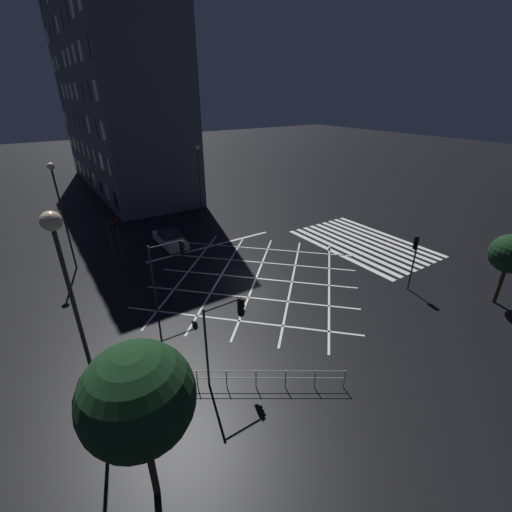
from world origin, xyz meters
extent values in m
plane|color=black|center=(0.00, 0.00, 0.00)|extent=(200.00, 200.00, 0.00)
cube|color=silver|center=(0.00, -8.39, 0.00)|extent=(12.23, 0.50, 0.01)
cube|color=silver|center=(0.00, -9.29, 0.00)|extent=(12.23, 0.50, 0.01)
cube|color=silver|center=(0.00, -10.19, 0.00)|extent=(12.23, 0.50, 0.01)
cube|color=silver|center=(0.00, -11.09, 0.00)|extent=(12.23, 0.50, 0.01)
cube|color=silver|center=(0.00, -11.99, 0.00)|extent=(12.23, 0.50, 0.01)
cube|color=silver|center=(0.00, -12.89, 0.00)|extent=(12.23, 0.50, 0.01)
cube|color=silver|center=(0.00, -13.79, 0.00)|extent=(12.23, 0.50, 0.01)
cube|color=silver|center=(0.00, -14.69, 0.00)|extent=(12.23, 0.50, 0.01)
cube|color=silver|center=(0.00, -15.59, 0.00)|extent=(12.23, 0.50, 0.01)
cube|color=silver|center=(3.84, -3.84, 0.00)|extent=(10.67, 10.67, 0.01)
cube|color=silver|center=(-3.84, -3.84, 0.00)|extent=(10.67, 10.67, 0.01)
cube|color=silver|center=(1.92, -1.92, 0.00)|extent=(10.67, 10.67, 0.01)
cube|color=silver|center=(-1.92, -1.92, 0.00)|extent=(10.67, 10.67, 0.01)
cube|color=silver|center=(0.00, 0.00, 0.00)|extent=(10.67, 10.67, 0.01)
cube|color=silver|center=(0.00, 0.00, 0.00)|extent=(10.67, 10.67, 0.01)
cube|color=silver|center=(-1.92, 1.92, 0.00)|extent=(10.67, 10.67, 0.01)
cube|color=silver|center=(1.92, 1.92, 0.00)|extent=(10.67, 10.67, 0.01)
cube|color=silver|center=(-3.84, 3.84, 0.00)|extent=(10.67, 10.67, 0.01)
cube|color=silver|center=(3.84, 3.84, 0.00)|extent=(10.67, 10.67, 0.01)
cube|color=silver|center=(7.30, 0.00, 0.00)|extent=(0.30, 12.23, 0.01)
cube|color=#4C515B|center=(33.64, 0.00, 14.18)|extent=(30.72, 10.00, 28.35)
cube|color=beige|center=(47.08, 5.03, 2.00)|extent=(1.40, 0.06, 1.80)
cube|color=beige|center=(43.24, 5.03, 2.00)|extent=(1.40, 0.06, 1.80)
cube|color=black|center=(39.40, 5.03, 2.00)|extent=(1.40, 0.06, 1.80)
cube|color=black|center=(35.56, 5.03, 2.00)|extent=(1.40, 0.06, 1.80)
cube|color=beige|center=(31.72, 5.03, 2.00)|extent=(1.40, 0.06, 1.80)
cube|color=black|center=(27.88, 5.03, 2.00)|extent=(1.40, 0.06, 1.80)
cube|color=beige|center=(24.04, 5.03, 2.00)|extent=(1.40, 0.06, 1.80)
cube|color=black|center=(20.20, 5.03, 2.00)|extent=(1.40, 0.06, 1.80)
cube|color=beige|center=(47.08, 5.03, 5.62)|extent=(1.40, 0.06, 1.80)
cube|color=beige|center=(43.24, 5.03, 5.62)|extent=(1.40, 0.06, 1.80)
cube|color=black|center=(39.40, 5.03, 5.62)|extent=(1.40, 0.06, 1.80)
cube|color=black|center=(35.56, 5.03, 5.62)|extent=(1.40, 0.06, 1.80)
cube|color=black|center=(31.72, 5.03, 5.62)|extent=(1.40, 0.06, 1.80)
cube|color=black|center=(27.88, 5.03, 5.62)|extent=(1.40, 0.06, 1.80)
cube|color=beige|center=(24.04, 5.03, 5.62)|extent=(1.40, 0.06, 1.80)
cube|color=black|center=(20.20, 5.03, 5.62)|extent=(1.40, 0.06, 1.80)
cube|color=beige|center=(47.08, 5.03, 9.24)|extent=(1.40, 0.06, 1.80)
cube|color=black|center=(43.24, 5.03, 9.24)|extent=(1.40, 0.06, 1.80)
cube|color=black|center=(39.40, 5.03, 9.24)|extent=(1.40, 0.06, 1.80)
cube|color=black|center=(35.56, 5.03, 9.24)|extent=(1.40, 0.06, 1.80)
cube|color=black|center=(31.72, 5.03, 9.24)|extent=(1.40, 0.06, 1.80)
cube|color=beige|center=(27.88, 5.03, 9.24)|extent=(1.40, 0.06, 1.80)
cube|color=black|center=(24.04, 5.03, 9.24)|extent=(1.40, 0.06, 1.80)
cube|color=beige|center=(20.20, 5.03, 9.24)|extent=(1.40, 0.06, 1.80)
cube|color=black|center=(47.08, 5.03, 12.87)|extent=(1.40, 0.06, 1.80)
cube|color=beige|center=(43.24, 5.03, 12.87)|extent=(1.40, 0.06, 1.80)
cube|color=beige|center=(39.40, 5.03, 12.87)|extent=(1.40, 0.06, 1.80)
cube|color=beige|center=(35.56, 5.03, 12.87)|extent=(1.40, 0.06, 1.80)
cube|color=beige|center=(31.72, 5.03, 12.87)|extent=(1.40, 0.06, 1.80)
cube|color=black|center=(27.88, 5.03, 12.87)|extent=(1.40, 0.06, 1.80)
cube|color=black|center=(24.04, 5.03, 12.87)|extent=(1.40, 0.06, 1.80)
cube|color=beige|center=(20.20, 5.03, 12.87)|extent=(1.40, 0.06, 1.80)
cube|color=beige|center=(47.08, 5.03, 16.49)|extent=(1.40, 0.06, 1.80)
cube|color=beige|center=(43.24, 5.03, 16.49)|extent=(1.40, 0.06, 1.80)
cube|color=black|center=(39.40, 5.03, 16.49)|extent=(1.40, 0.06, 1.80)
cube|color=beige|center=(35.56, 5.03, 16.49)|extent=(1.40, 0.06, 1.80)
cube|color=beige|center=(31.72, 5.03, 16.49)|extent=(1.40, 0.06, 1.80)
cube|color=beige|center=(27.88, 5.03, 16.49)|extent=(1.40, 0.06, 1.80)
cube|color=beige|center=(24.04, 5.03, 16.49)|extent=(1.40, 0.06, 1.80)
cube|color=black|center=(20.20, 5.03, 16.49)|extent=(1.40, 0.06, 1.80)
cube|color=beige|center=(47.08, 5.03, 20.11)|extent=(1.40, 0.06, 1.80)
cube|color=black|center=(43.24, 5.03, 20.11)|extent=(1.40, 0.06, 1.80)
cube|color=black|center=(39.40, 5.03, 20.11)|extent=(1.40, 0.06, 1.80)
cube|color=beige|center=(35.56, 5.03, 20.11)|extent=(1.40, 0.06, 1.80)
cube|color=black|center=(31.72, 5.03, 20.11)|extent=(1.40, 0.06, 1.80)
cube|color=black|center=(27.88, 5.03, 20.11)|extent=(1.40, 0.06, 1.80)
cube|color=beige|center=(24.04, 5.03, 20.11)|extent=(1.40, 0.06, 1.80)
cube|color=black|center=(47.08, 5.03, 23.73)|extent=(1.40, 0.06, 1.80)
cube|color=black|center=(43.24, 5.03, 23.73)|extent=(1.40, 0.06, 1.80)
cylinder|color=#2D2D30|center=(-0.01, 7.65, 2.28)|extent=(0.11, 0.11, 4.56)
cylinder|color=#2D2D30|center=(-0.01, 6.61, 4.41)|extent=(0.09, 2.08, 0.09)
cube|color=black|center=(-0.01, 5.57, 3.96)|extent=(0.28, 0.16, 0.90)
sphere|color=red|center=(-0.01, 5.45, 4.26)|extent=(0.18, 0.18, 0.18)
sphere|color=black|center=(-0.01, 5.45, 3.96)|extent=(0.18, 0.18, 0.18)
sphere|color=black|center=(-0.01, 5.45, 3.66)|extent=(0.18, 0.18, 0.18)
cube|color=black|center=(-0.01, 5.66, 3.96)|extent=(0.36, 0.02, 0.98)
cylinder|color=#2D2D30|center=(-7.45, 7.71, 2.20)|extent=(0.11, 0.11, 4.41)
cylinder|color=#2D2D30|center=(-7.45, 6.78, 4.26)|extent=(0.09, 1.88, 0.09)
cube|color=black|center=(-7.45, 5.84, 3.81)|extent=(0.28, 0.16, 0.90)
sphere|color=red|center=(-7.45, 5.73, 4.11)|extent=(0.18, 0.18, 0.18)
sphere|color=black|center=(-7.45, 5.73, 3.81)|extent=(0.18, 0.18, 0.18)
sphere|color=black|center=(-7.45, 5.73, 3.51)|extent=(0.18, 0.18, 0.18)
cube|color=black|center=(-7.45, 5.93, 3.81)|extent=(0.36, 0.02, 0.98)
cylinder|color=#2D2D30|center=(-7.33, -8.16, 2.03)|extent=(0.11, 0.11, 4.05)
cube|color=black|center=(-7.20, -8.16, 3.55)|extent=(0.16, 0.28, 0.90)
sphere|color=black|center=(-7.09, -8.16, 3.85)|extent=(0.18, 0.18, 0.18)
sphere|color=black|center=(-7.09, -8.16, 3.55)|extent=(0.18, 0.18, 0.18)
sphere|color=green|center=(-7.09, -8.16, 3.25)|extent=(0.18, 0.18, 0.18)
cube|color=black|center=(-7.29, -8.16, 3.55)|extent=(0.02, 0.36, 0.98)
cylinder|color=#2D2D30|center=(8.33, 7.64, 1.98)|extent=(0.11, 0.11, 3.96)
cube|color=black|center=(8.20, 7.64, 3.46)|extent=(0.16, 0.28, 0.90)
sphere|color=red|center=(8.09, 7.64, 3.76)|extent=(0.18, 0.18, 0.18)
sphere|color=black|center=(8.09, 7.64, 3.46)|extent=(0.18, 0.18, 0.18)
sphere|color=black|center=(8.09, 7.64, 3.16)|extent=(0.18, 0.18, 0.18)
cube|color=black|center=(8.29, 7.64, 3.46)|extent=(0.02, 0.36, 0.98)
cylinder|color=#2D2D30|center=(7.85, 8.31, 1.95)|extent=(0.11, 0.11, 3.91)
cube|color=black|center=(7.85, 8.17, 3.41)|extent=(0.28, 0.16, 0.90)
sphere|color=red|center=(7.85, 8.06, 3.71)|extent=(0.18, 0.18, 0.18)
sphere|color=black|center=(7.85, 8.06, 3.41)|extent=(0.18, 0.18, 0.18)
sphere|color=black|center=(7.85, 8.06, 3.11)|extent=(0.18, 0.18, 0.18)
cube|color=black|center=(7.85, 8.26, 3.41)|extent=(0.36, 0.02, 0.98)
cylinder|color=#2D2D30|center=(-7.43, 12.31, 4.54)|extent=(0.14, 0.14, 9.07)
sphere|color=#F9E0B2|center=(-7.43, 12.31, 9.26)|extent=(0.62, 0.62, 0.62)
cylinder|color=#2D2D30|center=(9.48, 10.98, 3.94)|extent=(0.14, 0.14, 7.88)
sphere|color=#F9E0B2|center=(9.48, 10.98, 8.03)|extent=(0.50, 0.50, 0.50)
cylinder|color=#2D2D30|center=(13.91, -2.29, 3.81)|extent=(0.14, 0.14, 7.62)
sphere|color=#F9E0B2|center=(13.91, -2.29, 7.75)|extent=(0.44, 0.44, 0.44)
cylinder|color=#38281C|center=(-11.60, -11.44, 1.33)|extent=(0.24, 0.24, 2.65)
sphere|color=#143319|center=(-11.60, -11.44, 3.58)|extent=(2.47, 2.47, 2.47)
cylinder|color=#38281C|center=(-10.77, 11.45, 1.63)|extent=(0.24, 0.24, 3.27)
sphere|color=#143319|center=(-10.77, 11.45, 4.57)|extent=(3.46, 3.46, 3.46)
cube|color=#B7BABC|center=(9.51, 3.06, 0.52)|extent=(4.50, 1.82, 0.67)
cube|color=black|center=(9.62, 3.06, 1.10)|extent=(1.89, 1.60, 0.48)
sphere|color=white|center=(7.31, 2.49, 0.47)|extent=(0.16, 0.16, 0.16)
sphere|color=white|center=(7.31, 3.62, 0.47)|extent=(0.16, 0.16, 0.16)
cylinder|color=black|center=(8.11, 2.27, 0.31)|extent=(0.62, 0.20, 0.62)
cylinder|color=black|center=(8.11, 3.85, 0.31)|extent=(0.62, 0.20, 0.62)
cylinder|color=black|center=(10.90, 2.27, 0.31)|extent=(0.62, 0.20, 0.62)
cylinder|color=black|center=(10.90, 3.85, 0.31)|extent=(0.62, 0.20, 0.62)
cylinder|color=#B7B7BC|center=(-6.46, 9.37, 0.53)|extent=(0.05, 0.05, 1.05)
cylinder|color=#B7B7BC|center=(-7.24, 8.21, 0.53)|extent=(0.05, 0.05, 1.05)
cylinder|color=#B7B7BC|center=(-8.01, 7.06, 0.53)|extent=(0.05, 0.05, 1.05)
cylinder|color=#B7B7BC|center=(-8.79, 5.91, 0.53)|extent=(0.05, 0.05, 1.05)
cylinder|color=#B7B7BC|center=(-9.56, 4.76, 0.53)|extent=(0.05, 0.05, 1.05)
cylinder|color=#B7B7BC|center=(-10.34, 3.61, 0.53)|extent=(0.05, 0.05, 1.05)
cylinder|color=#B7B7BC|center=(-11.11, 2.46, 0.53)|extent=(0.05, 0.05, 1.05)
cylinder|color=#B7B7BC|center=(-8.79, 5.91, 1.01)|extent=(4.68, 6.92, 0.04)
cylinder|color=#B7B7BC|center=(-8.79, 5.91, 0.58)|extent=(4.68, 6.92, 0.04)
camera|label=1|loc=(-18.74, 12.61, 12.69)|focal=24.00mm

